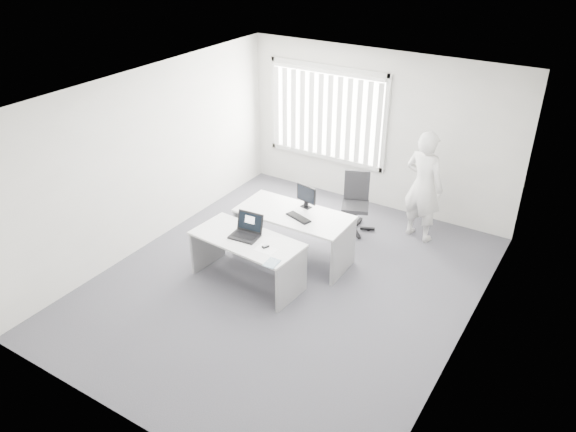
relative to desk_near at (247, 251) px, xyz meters
The scene contains 18 objects.
ground 0.77m from the desk_near, 26.37° to the left, with size 6.00×6.00×0.00m, color #5A5861.
wall_back 3.40m from the desk_near, 81.18° to the left, with size 5.00×0.02×2.80m, color beige.
wall_front 2.93m from the desk_near, 79.61° to the right, with size 5.00×0.02×2.80m, color beige.
wall_left 2.19m from the desk_near, behind, with size 0.02×6.00×2.80m, color beige.
wall_right 3.14m from the desk_near, ahead, with size 0.02×6.00×2.80m, color beige.
ceiling 2.34m from the desk_near, 26.37° to the left, with size 5.00×6.00×0.02m, color white.
window 3.41m from the desk_near, 98.78° to the left, with size 2.32×0.06×1.76m, color silver.
blinds 3.34m from the desk_near, 98.94° to the left, with size 2.20×0.10×1.50m, color white, non-canonical shape.
desk_near is the anchor object (origin of this frame).
desk_far 0.93m from the desk_near, 75.49° to the left, with size 1.74×0.82×0.79m.
office_chair 2.32m from the desk_near, 74.16° to the left, with size 0.75×0.75×1.01m.
person 3.05m from the desk_near, 57.12° to the left, with size 0.67×0.44×1.84m, color silver.
laptop 0.36m from the desk_near, behind, with size 0.40×0.36×0.31m, color black, non-canonical shape.
paper_sheet 0.45m from the desk_near, 14.53° to the right, with size 0.28×0.20×0.00m, color white.
mouse 0.43m from the desk_near, ahead, with size 0.06×0.09×0.04m, color #B9B9BC, non-canonical shape.
booklet 0.76m from the desk_near, 27.92° to the right, with size 0.16×0.23×0.01m, color white.
keyboard 0.92m from the desk_near, 64.74° to the left, with size 0.42×0.14×0.02m, color black.
monitor 1.27m from the desk_near, 75.88° to the left, with size 0.36×0.11×0.36m, color black, non-canonical shape.
Camera 1 is at (3.55, -5.66, 4.79)m, focal length 35.00 mm.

